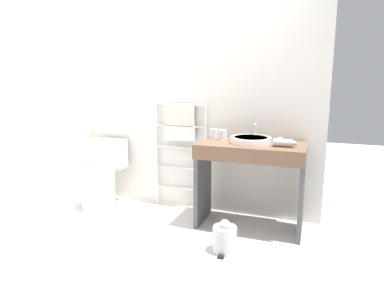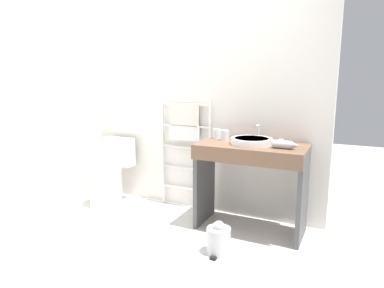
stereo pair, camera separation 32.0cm
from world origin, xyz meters
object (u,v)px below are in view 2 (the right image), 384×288
object	(u,v)px
toilet	(109,177)
towel_radiator	(185,132)
sink_basin	(251,141)
hair_dryer	(284,144)
cup_near_edge	(225,135)
trash_bin	(219,240)
cup_near_wall	(217,134)

from	to	relation	value
toilet	towel_radiator	bearing A→B (deg)	18.17
towel_radiator	sink_basin	bearing A→B (deg)	-16.43
towel_radiator	sink_basin	world-z (taller)	towel_radiator
toilet	hair_dryer	xyz separation A→B (m)	(1.96, -0.02, 0.55)
cup_near_edge	toilet	bearing A→B (deg)	-175.08
trash_bin	sink_basin	bearing A→B (deg)	81.19
trash_bin	towel_radiator	bearing A→B (deg)	132.03
towel_radiator	cup_near_edge	xyz separation A→B (m)	(0.52, -0.16, 0.03)
cup_near_wall	towel_radiator	bearing A→B (deg)	166.41
cup_near_wall	trash_bin	size ratio (longest dim) A/B	0.34
toilet	trash_bin	size ratio (longest dim) A/B	2.64
hair_dryer	trash_bin	xyz separation A→B (m)	(-0.40, -0.51, -0.75)
hair_dryer	sink_basin	bearing A→B (deg)	169.18
toilet	trash_bin	distance (m)	1.66
sink_basin	cup_near_wall	size ratio (longest dim) A/B	3.93
cup_near_edge	towel_radiator	bearing A→B (deg)	163.11
toilet	cup_near_edge	xyz separation A→B (m)	(1.36, 0.12, 0.56)
towel_radiator	cup_near_wall	distance (m)	0.43
trash_bin	toilet	bearing A→B (deg)	161.26
towel_radiator	hair_dryer	distance (m)	1.16
towel_radiator	trash_bin	size ratio (longest dim) A/B	4.21
cup_near_wall	toilet	bearing A→B (deg)	-172.02
toilet	cup_near_edge	world-z (taller)	cup_near_edge
sink_basin	cup_near_wall	bearing A→B (deg)	160.73
toilet	trash_bin	xyz separation A→B (m)	(1.56, -0.53, -0.20)
cup_near_wall	trash_bin	xyz separation A→B (m)	(0.31, -0.71, -0.76)
sink_basin	cup_near_wall	world-z (taller)	cup_near_wall
sink_basin	hair_dryer	bearing A→B (deg)	-10.82
toilet	trash_bin	world-z (taller)	toilet
sink_basin	toilet	bearing A→B (deg)	-178.78
towel_radiator	hair_dryer	size ratio (longest dim) A/B	5.43
trash_bin	cup_near_wall	bearing A→B (deg)	113.94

